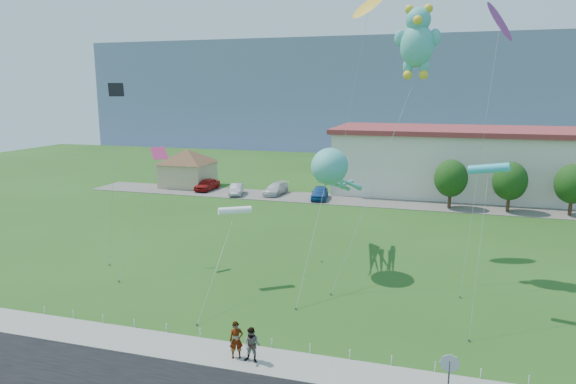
{
  "coord_description": "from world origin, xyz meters",
  "views": [
    {
      "loc": [
        8.63,
        -24.12,
        12.87
      ],
      "look_at": [
        -0.9,
        8.0,
        6.2
      ],
      "focal_mm": 32.0,
      "sensor_mm": 36.0,
      "label": 1
    }
  ],
  "objects": [
    {
      "name": "ground",
      "position": [
        0.0,
        0.0,
        0.0
      ],
      "size": [
        160.0,
        160.0,
        0.0
      ],
      "primitive_type": "plane",
      "color": "#234914",
      "rests_on": "ground"
    },
    {
      "name": "sidewalk",
      "position": [
        0.0,
        -2.75,
        0.05
      ],
      "size": [
        80.0,
        2.5,
        0.1
      ],
      "primitive_type": "cube",
      "color": "gray",
      "rests_on": "ground"
    },
    {
      "name": "parking_strip",
      "position": [
        0.0,
        35.0,
        0.03
      ],
      "size": [
        70.0,
        6.0,
        0.06
      ],
      "primitive_type": "cube",
      "color": "#59544C",
      "rests_on": "ground"
    },
    {
      "name": "hill_ridge",
      "position": [
        0.0,
        120.0,
        12.5
      ],
      "size": [
        160.0,
        50.0,
        25.0
      ],
      "primitive_type": "cube",
      "color": "slate",
      "rests_on": "ground"
    },
    {
      "name": "pavilion",
      "position": [
        -24.0,
        38.0,
        3.02
      ],
      "size": [
        9.2,
        9.2,
        5.0
      ],
      "color": "tan",
      "rests_on": "ground"
    },
    {
      "name": "stop_sign",
      "position": [
        9.5,
        -4.21,
        1.87
      ],
      "size": [
        0.8,
        0.07,
        2.5
      ],
      "color": "slate",
      "rests_on": "ground"
    },
    {
      "name": "rope_fence",
      "position": [
        0.0,
        -1.3,
        0.25
      ],
      "size": [
        26.05,
        0.05,
        0.5
      ],
      "color": "white",
      "rests_on": "ground"
    },
    {
      "name": "tree_near",
      "position": [
        10.0,
        34.0,
        3.39
      ],
      "size": [
        3.6,
        3.6,
        5.47
      ],
      "color": "#3F2B19",
      "rests_on": "ground"
    },
    {
      "name": "tree_mid",
      "position": [
        16.0,
        34.0,
        3.39
      ],
      "size": [
        3.6,
        3.6,
        5.47
      ],
      "color": "#3F2B19",
      "rests_on": "ground"
    },
    {
      "name": "tree_far",
      "position": [
        22.0,
        34.0,
        3.39
      ],
      "size": [
        3.6,
        3.6,
        5.47
      ],
      "color": "#3F2B19",
      "rests_on": "ground"
    },
    {
      "name": "pedestrian_left",
      "position": [
        -0.28,
        -2.89,
        1.02
      ],
      "size": [
        0.8,
        0.69,
        1.84
      ],
      "primitive_type": "imported",
      "rotation": [
        0.0,
        0.0,
        0.46
      ],
      "color": "gray",
      "rests_on": "sidewalk"
    },
    {
      "name": "pedestrian_right",
      "position": [
        0.6,
        -3.07,
        0.97
      ],
      "size": [
        0.86,
        0.67,
        1.73
      ],
      "primitive_type": "imported",
      "rotation": [
        0.0,
        0.0,
        -0.02
      ],
      "color": "gray",
      "rests_on": "sidewalk"
    },
    {
      "name": "parked_car_red",
      "position": [
        -20.13,
        35.77,
        0.82
      ],
      "size": [
        2.2,
        4.61,
        1.52
      ],
      "primitive_type": "imported",
      "rotation": [
        0.0,
        0.0,
        -0.09
      ],
      "color": "maroon",
      "rests_on": "parking_strip"
    },
    {
      "name": "parked_car_silver",
      "position": [
        -15.38,
        34.15,
        0.73
      ],
      "size": [
        2.41,
        4.3,
        1.34
      ],
      "primitive_type": "imported",
      "rotation": [
        0.0,
        0.0,
        0.26
      ],
      "color": "#AAA8AF",
      "rests_on": "parking_strip"
    },
    {
      "name": "parked_car_white",
      "position": [
        -10.74,
        35.73,
        0.76
      ],
      "size": [
        2.48,
        5.02,
        1.4
      ],
      "primitive_type": "imported",
      "rotation": [
        0.0,
        0.0,
        -0.11
      ],
      "color": "silver",
      "rests_on": "parking_strip"
    },
    {
      "name": "parked_car_blue",
      "position": [
        -4.81,
        34.49,
        0.84
      ],
      "size": [
        2.4,
        4.77,
        1.56
      ],
      "primitive_type": "imported",
      "rotation": [
        0.0,
        0.0,
        0.13
      ],
      "color": "#1A4D93",
      "rests_on": "parking_strip"
    },
    {
      "name": "octopus_kite",
      "position": [
        1.34,
        12.0,
        6.88
      ],
      "size": [
        2.57,
        13.98,
        8.93
      ],
      "color": "teal",
      "rests_on": "ground"
    },
    {
      "name": "teddy_bear_kite",
      "position": [
        6.77,
        13.06,
        16.2
      ],
      "size": [
        5.89,
        7.88,
        18.53
      ],
      "color": "teal",
      "rests_on": "ground"
    },
    {
      "name": "small_kite_cyan",
      "position": [
        11.36,
        6.53,
        8.46
      ],
      "size": [
        1.01,
        5.52,
        8.96
      ],
      "color": "#2DB2CE",
      "rests_on": "ground"
    },
    {
      "name": "small_kite_purple",
      "position": [
        12.17,
        15.94,
        17.15
      ],
      "size": [
        2.78,
        8.8,
        18.27
      ],
      "color": "#B332C9",
      "rests_on": "ground"
    },
    {
      "name": "small_kite_black",
      "position": [
        -14.71,
        9.27,
        11.4
      ],
      "size": [
        1.29,
        3.16,
        13.33
      ],
      "color": "black",
      "rests_on": "ground"
    },
    {
      "name": "small_kite_white",
      "position": [
        -4.2,
        6.66,
        4.96
      ],
      "size": [
        0.73,
        8.04,
        5.44
      ],
      "color": "white",
      "rests_on": "ground"
    },
    {
      "name": "small_kite_orange",
      "position": [
        2.68,
        17.69,
        18.83
      ],
      "size": [
        3.18,
        6.27,
        20.02
      ],
      "color": "gold",
      "rests_on": "ground"
    },
    {
      "name": "small_kite_pink",
      "position": [
        -11.06,
        8.46,
        7.53
      ],
      "size": [
        1.57,
        5.28,
        8.78
      ],
      "color": "#E43270",
      "rests_on": "ground"
    }
  ]
}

